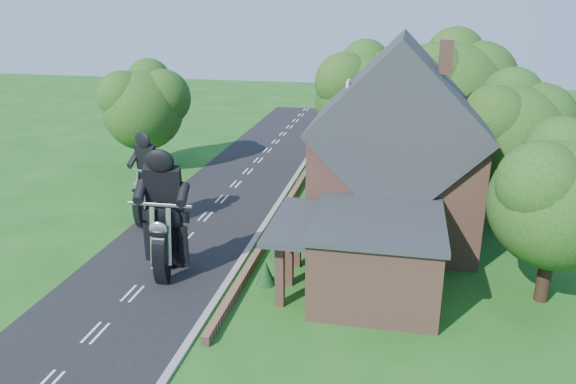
% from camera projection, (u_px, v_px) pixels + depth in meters
% --- Properties ---
extents(ground, '(120.00, 120.00, 0.00)m').
position_uv_depth(ground, '(162.00, 263.00, 26.46)').
color(ground, '#1A5117').
rests_on(ground, ground).
extents(road, '(7.00, 80.00, 0.02)m').
position_uv_depth(road, '(162.00, 263.00, 26.46)').
color(road, black).
rests_on(road, ground).
extents(kerb, '(0.30, 80.00, 0.12)m').
position_uv_depth(kerb, '(236.00, 269.00, 25.74)').
color(kerb, gray).
rests_on(kerb, ground).
extents(garden_wall, '(0.30, 22.00, 0.40)m').
position_uv_depth(garden_wall, '(274.00, 226.00, 30.19)').
color(garden_wall, '#8A5946').
rests_on(garden_wall, ground).
extents(house, '(9.54, 8.64, 10.24)m').
position_uv_depth(house, '(396.00, 153.00, 28.56)').
color(house, '#8A5946').
rests_on(house, ground).
extents(annex, '(7.05, 5.94, 3.44)m').
position_uv_depth(annex, '(373.00, 254.00, 23.24)').
color(annex, '#8A5946').
rests_on(annex, ground).
extents(tree_annex_side, '(5.64, 5.20, 7.48)m').
position_uv_depth(tree_annex_side, '(567.00, 193.00, 21.71)').
color(tree_annex_side, black).
rests_on(tree_annex_side, ground).
extents(tree_house_right, '(6.51, 6.00, 8.40)m').
position_uv_depth(tree_house_right, '(518.00, 131.00, 29.52)').
color(tree_house_right, black).
rests_on(tree_house_right, ground).
extents(tree_behind_house, '(7.81, 7.20, 10.08)m').
position_uv_depth(tree_behind_house, '(460.00, 88.00, 36.61)').
color(tree_behind_house, black).
rests_on(tree_behind_house, ground).
extents(tree_behind_left, '(6.94, 6.40, 9.16)m').
position_uv_depth(tree_behind_left, '(368.00, 91.00, 38.84)').
color(tree_behind_left, black).
rests_on(tree_behind_left, ground).
extents(tree_far_road, '(6.08, 5.60, 7.84)m').
position_uv_depth(tree_far_road, '(148.00, 103.00, 39.24)').
color(tree_far_road, black).
rests_on(tree_far_road, ground).
extents(shrub_a, '(0.90, 0.90, 1.10)m').
position_uv_depth(shrub_a, '(266.00, 273.00, 24.33)').
color(shrub_a, '#113516').
rests_on(shrub_a, ground).
extents(shrub_b, '(0.90, 0.90, 1.10)m').
position_uv_depth(shrub_b, '(278.00, 249.00, 26.65)').
color(shrub_b, '#113516').
rests_on(shrub_b, ground).
extents(shrub_c, '(0.90, 0.90, 1.10)m').
position_uv_depth(shrub_c, '(289.00, 229.00, 28.96)').
color(shrub_c, '#113516').
rests_on(shrub_c, ground).
extents(shrub_d, '(0.90, 0.90, 1.10)m').
position_uv_depth(shrub_d, '(306.00, 197.00, 33.58)').
color(shrub_d, '#113516').
rests_on(shrub_d, ground).
extents(shrub_e, '(0.90, 0.90, 1.10)m').
position_uv_depth(shrub_e, '(313.00, 184.00, 35.89)').
color(shrub_e, '#113516').
rests_on(shrub_e, ground).
extents(shrub_f, '(0.90, 0.90, 1.10)m').
position_uv_depth(shrub_f, '(319.00, 173.00, 38.21)').
color(shrub_f, '#113516').
rests_on(shrub_f, ground).
extents(motorcycle_lead, '(0.54, 1.92, 1.77)m').
position_uv_depth(motorcycle_lead, '(169.00, 258.00, 24.96)').
color(motorcycle_lead, black).
rests_on(motorcycle_lead, ground).
extents(motorcycle_follow, '(1.08, 1.71, 1.57)m').
position_uv_depth(motorcycle_follow, '(151.00, 211.00, 30.75)').
color(motorcycle_follow, black).
rests_on(motorcycle_follow, ground).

